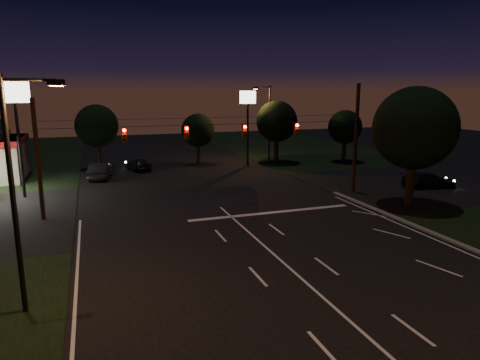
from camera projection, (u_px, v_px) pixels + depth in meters
name	position (u px, v px, depth m)	size (l,w,h in m)	color
ground	(313.00, 289.00, 18.47)	(140.00, 140.00, 0.00)	black
cross_street_right	(421.00, 183.00, 39.70)	(20.00, 16.00, 0.02)	black
stop_bar	(272.00, 213.00, 30.06)	(12.00, 0.50, 0.01)	silver
utility_pole_right	(353.00, 192.00, 36.20)	(0.30, 0.30, 9.00)	black
utility_pole_left	(44.00, 219.00, 28.47)	(0.28, 0.28, 8.00)	black
signal_span	(216.00, 131.00, 31.17)	(24.00, 0.40, 1.56)	black
pole_sign_left_near	(16.00, 110.00, 32.86)	(2.20, 0.30, 9.10)	black
pole_sign_right	(248.00, 111.00, 47.50)	(1.80, 0.30, 8.40)	black
street_light_left	(19.00, 179.00, 15.62)	(2.20, 0.35, 9.00)	black
street_light_right_far	(267.00, 118.00, 50.59)	(2.20, 0.35, 9.00)	black
tree_right_near	(413.00, 129.00, 31.06)	(6.00, 6.00, 8.76)	black
tree_far_b	(97.00, 126.00, 46.49)	(4.60, 4.60, 6.98)	black
tree_far_c	(198.00, 131.00, 49.24)	(3.80, 3.80, 5.86)	black
tree_far_d	(276.00, 122.00, 50.13)	(4.80, 4.80, 7.30)	black
tree_far_e	(345.00, 127.00, 50.98)	(4.00, 4.00, 6.18)	black
car_oncoming_a	(138.00, 164.00, 45.88)	(1.57, 3.91, 1.33)	black
car_oncoming_b	(100.00, 171.00, 41.49)	(1.67, 4.78, 1.58)	black
car_cross	(429.00, 180.00, 37.61)	(1.89, 4.66, 1.35)	black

